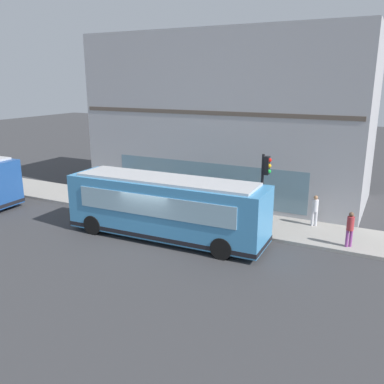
% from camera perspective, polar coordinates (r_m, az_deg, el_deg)
% --- Properties ---
extents(ground, '(120.00, 120.00, 0.00)m').
position_cam_1_polar(ground, '(20.27, -5.55, -6.76)').
color(ground, '#38383A').
extents(sidewalk_curb, '(3.51, 40.00, 0.15)m').
position_cam_1_polar(sidewalk_curb, '(23.79, 0.06, -3.09)').
color(sidewalk_curb, '#9E9991').
rests_on(sidewalk_curb, ground).
extents(building_corner, '(7.64, 17.63, 10.46)m').
position_cam_1_polar(building_corner, '(27.73, 5.33, 10.37)').
color(building_corner, '#A8A8AD').
rests_on(building_corner, ground).
extents(city_bus_nearside, '(2.80, 10.10, 3.07)m').
position_cam_1_polar(city_bus_nearside, '(20.07, -3.70, -2.22)').
color(city_bus_nearside, '#3F8CC6').
rests_on(city_bus_nearside, ground).
extents(traffic_light_near_corner, '(0.32, 0.49, 3.98)m').
position_cam_1_polar(traffic_light_near_corner, '(20.44, 10.10, 1.87)').
color(traffic_light_near_corner, black).
rests_on(traffic_light_near_corner, sidewalk_curb).
extents(fire_hydrant, '(0.35, 0.35, 0.74)m').
position_cam_1_polar(fire_hydrant, '(23.63, 1.22, -2.11)').
color(fire_hydrant, red).
rests_on(fire_hydrant, sidewalk_curb).
extents(pedestrian_near_building_entrance, '(0.32, 0.32, 1.68)m').
position_cam_1_polar(pedestrian_near_building_entrance, '(20.10, 21.15, -4.57)').
color(pedestrian_near_building_entrance, '#8C3F8C').
rests_on(pedestrian_near_building_entrance, sidewalk_curb).
extents(pedestrian_walking_along_curb, '(0.32, 0.32, 1.75)m').
position_cam_1_polar(pedestrian_walking_along_curb, '(22.71, 7.05, -1.24)').
color(pedestrian_walking_along_curb, silver).
rests_on(pedestrian_walking_along_curb, sidewalk_curb).
extents(pedestrian_near_hydrant, '(0.32, 0.32, 1.66)m').
position_cam_1_polar(pedestrian_near_hydrant, '(22.38, 16.74, -2.21)').
color(pedestrian_near_hydrant, silver).
rests_on(pedestrian_near_hydrant, sidewalk_curb).
extents(newspaper_vending_box, '(0.44, 0.42, 0.90)m').
position_cam_1_polar(newspaper_vending_box, '(23.16, 3.22, -2.26)').
color(newspaper_vending_box, '#197233').
rests_on(newspaper_vending_box, sidewalk_curb).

